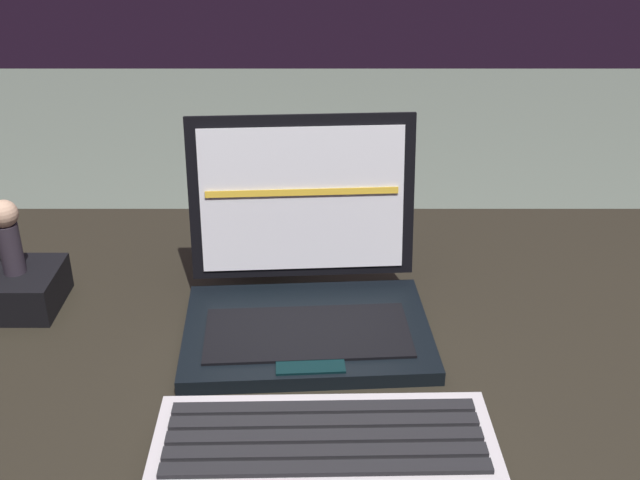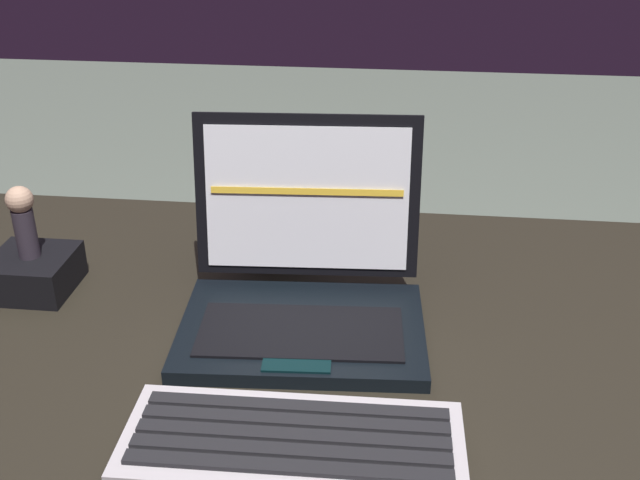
{
  "view_description": "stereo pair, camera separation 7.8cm",
  "coord_description": "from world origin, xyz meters",
  "px_view_note": "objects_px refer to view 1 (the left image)",
  "views": [
    {
      "loc": [
        -0.08,
        -0.68,
        1.19
      ],
      "look_at": [
        -0.08,
        0.02,
        0.83
      ],
      "focal_mm": 42.91,
      "sensor_mm": 36.0,
      "label": 1
    },
    {
      "loc": [
        -0.0,
        -0.67,
        1.19
      ],
      "look_at": [
        -0.08,
        0.02,
        0.83
      ],
      "focal_mm": 42.91,
      "sensor_mm": 36.0,
      "label": 2
    }
  ],
  "objects_px": {
    "figurine_stand": "(18,289)",
    "figurine": "(7,233)",
    "coffee_mug": "(263,220)",
    "external_keyboard": "(324,451)",
    "laptop_front": "(305,287)"
  },
  "relations": [
    {
      "from": "figurine",
      "to": "coffee_mug",
      "type": "height_order",
      "value": "figurine"
    },
    {
      "from": "external_keyboard",
      "to": "figurine_stand",
      "type": "bearing_deg",
      "value": 143.42
    },
    {
      "from": "figurine",
      "to": "external_keyboard",
      "type": "bearing_deg",
      "value": -36.58
    },
    {
      "from": "external_keyboard",
      "to": "figurine_stand",
      "type": "height_order",
      "value": "figurine_stand"
    },
    {
      "from": "figurine_stand",
      "to": "figurine",
      "type": "distance_m",
      "value": 0.07
    },
    {
      "from": "external_keyboard",
      "to": "coffee_mug",
      "type": "bearing_deg",
      "value": 101.15
    },
    {
      "from": "external_keyboard",
      "to": "figurine_stand",
      "type": "distance_m",
      "value": 0.44
    },
    {
      "from": "external_keyboard",
      "to": "figurine_stand",
      "type": "relative_size",
      "value": 3.12
    },
    {
      "from": "figurine_stand",
      "to": "figurine",
      "type": "height_order",
      "value": "figurine"
    },
    {
      "from": "figurine_stand",
      "to": "figurine",
      "type": "xyz_separation_m",
      "value": [
        -0.0,
        0.0,
        0.07
      ]
    },
    {
      "from": "laptop_front",
      "to": "figurine",
      "type": "relative_size",
      "value": 3.1
    },
    {
      "from": "coffee_mug",
      "to": "figurine",
      "type": "bearing_deg",
      "value": -156.23
    },
    {
      "from": "external_keyboard",
      "to": "figurine",
      "type": "bearing_deg",
      "value": 143.42
    },
    {
      "from": "external_keyboard",
      "to": "coffee_mug",
      "type": "relative_size",
      "value": 2.24
    },
    {
      "from": "external_keyboard",
      "to": "figurine",
      "type": "xyz_separation_m",
      "value": [
        -0.35,
        0.26,
        0.08
      ]
    }
  ]
}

